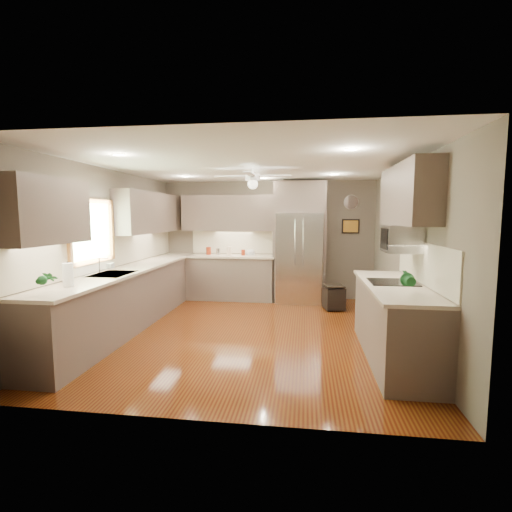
% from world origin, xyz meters
% --- Properties ---
extents(floor, '(5.00, 5.00, 0.00)m').
position_xyz_m(floor, '(0.00, 0.00, 0.00)').
color(floor, '#491709').
rests_on(floor, ground).
extents(ceiling, '(5.00, 5.00, 0.00)m').
position_xyz_m(ceiling, '(0.00, 0.00, 2.50)').
color(ceiling, white).
rests_on(ceiling, ground).
extents(wall_back, '(4.50, 0.00, 4.50)m').
position_xyz_m(wall_back, '(0.00, 2.50, 1.25)').
color(wall_back, '#64594C').
rests_on(wall_back, ground).
extents(wall_front, '(4.50, 0.00, 4.50)m').
position_xyz_m(wall_front, '(0.00, -2.50, 1.25)').
color(wall_front, '#64594C').
rests_on(wall_front, ground).
extents(wall_left, '(0.00, 5.00, 5.00)m').
position_xyz_m(wall_left, '(-2.25, 0.00, 1.25)').
color(wall_left, '#64594C').
rests_on(wall_left, ground).
extents(wall_right, '(0.00, 5.00, 5.00)m').
position_xyz_m(wall_right, '(2.25, 0.00, 1.25)').
color(wall_right, '#64594C').
rests_on(wall_right, ground).
extents(canister_a, '(0.11, 0.11, 0.17)m').
position_xyz_m(canister_a, '(-1.23, 2.24, 1.02)').
color(canister_a, maroon).
rests_on(canister_a, back_run).
extents(canister_b, '(0.10, 0.10, 0.14)m').
position_xyz_m(canister_b, '(-1.02, 2.24, 1.01)').
color(canister_b, silver).
rests_on(canister_b, back_run).
extents(canister_c, '(0.13, 0.13, 0.17)m').
position_xyz_m(canister_c, '(-0.78, 2.20, 1.03)').
color(canister_c, beige).
rests_on(canister_c, back_run).
extents(canister_d, '(0.09, 0.09, 0.12)m').
position_xyz_m(canister_d, '(-0.47, 2.18, 1.00)').
color(canister_d, maroon).
rests_on(canister_d, back_run).
extents(soap_bottle, '(0.08, 0.08, 0.17)m').
position_xyz_m(soap_bottle, '(-2.08, -0.25, 1.02)').
color(soap_bottle, white).
rests_on(soap_bottle, left_run).
extents(potted_plant_left, '(0.19, 0.15, 0.32)m').
position_xyz_m(potted_plant_left, '(-1.94, -1.88, 1.10)').
color(potted_plant_left, '#185521').
rests_on(potted_plant_left, left_run).
extents(potted_plant_right, '(0.19, 0.15, 0.34)m').
position_xyz_m(potted_plant_right, '(1.90, -1.42, 1.11)').
color(potted_plant_right, '#185521').
rests_on(potted_plant_right, right_run).
extents(bowl, '(0.25, 0.25, 0.05)m').
position_xyz_m(bowl, '(-0.33, 2.23, 0.96)').
color(bowl, beige).
rests_on(bowl, back_run).
extents(left_run, '(0.65, 4.70, 1.45)m').
position_xyz_m(left_run, '(-1.95, 0.15, 0.48)').
color(left_run, brown).
rests_on(left_run, ground).
extents(back_run, '(1.85, 0.65, 1.45)m').
position_xyz_m(back_run, '(-0.72, 2.20, 0.48)').
color(back_run, brown).
rests_on(back_run, ground).
extents(uppers, '(4.50, 4.70, 0.95)m').
position_xyz_m(uppers, '(-0.74, 0.71, 1.87)').
color(uppers, brown).
rests_on(uppers, wall_left).
extents(window, '(0.05, 1.12, 0.92)m').
position_xyz_m(window, '(-2.22, -0.50, 1.55)').
color(window, '#BFF2B2').
rests_on(window, wall_left).
extents(sink, '(0.50, 0.70, 0.32)m').
position_xyz_m(sink, '(-1.93, -0.50, 0.91)').
color(sink, silver).
rests_on(sink, left_run).
extents(refrigerator, '(1.06, 0.75, 2.45)m').
position_xyz_m(refrigerator, '(0.70, 2.16, 1.19)').
color(refrigerator, silver).
rests_on(refrigerator, ground).
extents(right_run, '(0.70, 2.20, 1.45)m').
position_xyz_m(right_run, '(1.93, -0.80, 0.48)').
color(right_run, brown).
rests_on(right_run, ground).
extents(microwave, '(0.43, 0.55, 0.34)m').
position_xyz_m(microwave, '(2.03, -0.55, 1.48)').
color(microwave, silver).
rests_on(microwave, wall_right).
extents(ceiling_fan, '(1.18, 1.18, 0.32)m').
position_xyz_m(ceiling_fan, '(-0.00, 0.30, 2.33)').
color(ceiling_fan, white).
rests_on(ceiling_fan, ceiling).
extents(recessed_lights, '(2.84, 3.14, 0.01)m').
position_xyz_m(recessed_lights, '(-0.04, 0.40, 2.49)').
color(recessed_lights, white).
rests_on(recessed_lights, ceiling).
extents(wall_clock, '(0.30, 0.03, 0.30)m').
position_xyz_m(wall_clock, '(1.75, 2.48, 2.05)').
color(wall_clock, white).
rests_on(wall_clock, wall_back).
extents(framed_print, '(0.36, 0.03, 0.30)m').
position_xyz_m(framed_print, '(1.75, 2.48, 1.55)').
color(framed_print, black).
rests_on(framed_print, wall_back).
extents(stool, '(0.43, 0.43, 0.45)m').
position_xyz_m(stool, '(1.37, 1.53, 0.24)').
color(stool, black).
rests_on(stool, ground).
extents(paper_towel, '(0.12, 0.12, 0.30)m').
position_xyz_m(paper_towel, '(-1.94, -1.48, 1.08)').
color(paper_towel, white).
rests_on(paper_towel, left_run).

